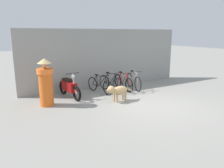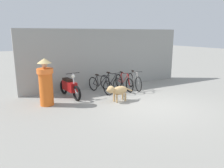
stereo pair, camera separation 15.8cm
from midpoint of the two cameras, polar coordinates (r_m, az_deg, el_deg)
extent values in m
plane|color=gray|center=(8.26, 10.89, -5.59)|extent=(60.00, 60.00, 0.00)
cube|color=gray|center=(10.91, -0.88, 6.77)|extent=(8.49, 0.20, 2.82)
torus|color=black|center=(9.37, -0.53, -1.05)|extent=(0.18, 0.64, 0.64)
torus|color=black|center=(10.18, -4.49, 0.06)|extent=(0.18, 0.64, 0.64)
cylinder|color=black|center=(9.63, -2.15, 0.61)|extent=(0.15, 0.52, 0.53)
cylinder|color=black|center=(9.87, -3.29, 0.81)|extent=(0.06, 0.14, 0.49)
cylinder|color=black|center=(9.62, -2.37, 2.07)|extent=(0.17, 0.61, 0.06)
cylinder|color=black|center=(10.03, -3.79, -0.27)|extent=(0.12, 0.40, 0.08)
cylinder|color=black|center=(10.02, -4.00, 1.13)|extent=(0.10, 0.32, 0.45)
cylinder|color=black|center=(9.37, -0.85, 0.42)|extent=(0.07, 0.19, 0.48)
cube|color=black|center=(9.85, -3.50, 2.40)|extent=(0.11, 0.19, 0.05)
cylinder|color=black|center=(9.38, -1.18, 2.13)|extent=(0.45, 0.13, 0.02)
torus|color=black|center=(9.63, 2.10, -0.50)|extent=(0.17, 0.69, 0.70)
torus|color=black|center=(10.36, -1.45, 0.49)|extent=(0.17, 0.69, 0.70)
cylinder|color=black|center=(9.86, 0.67, 1.18)|extent=(0.12, 0.48, 0.58)
cylinder|color=black|center=(10.07, -0.35, 1.34)|extent=(0.05, 0.13, 0.53)
cylinder|color=black|center=(9.84, 0.49, 2.72)|extent=(0.13, 0.56, 0.06)
cylinder|color=black|center=(10.22, -0.82, 0.17)|extent=(0.10, 0.37, 0.08)
cylinder|color=black|center=(10.21, -0.99, 1.65)|extent=(0.08, 0.29, 0.49)
cylinder|color=black|center=(9.63, 1.83, 1.04)|extent=(0.06, 0.17, 0.51)
cube|color=black|center=(10.05, -0.53, 3.02)|extent=(0.10, 0.19, 0.05)
cylinder|color=black|center=(9.62, 1.56, 2.82)|extent=(0.46, 0.11, 0.02)
torus|color=black|center=(9.86, 5.07, -0.33)|extent=(0.09, 0.66, 0.66)
torus|color=black|center=(10.78, 2.15, 0.88)|extent=(0.09, 0.66, 0.66)
cylinder|color=red|center=(10.17, 3.89, 1.34)|extent=(0.06, 0.53, 0.55)
cylinder|color=red|center=(10.43, 3.06, 1.57)|extent=(0.03, 0.14, 0.50)
cylinder|color=red|center=(10.16, 3.77, 2.76)|extent=(0.06, 0.62, 0.06)
cylinder|color=red|center=(10.61, 2.66, 0.54)|extent=(0.05, 0.41, 0.08)
cylinder|color=red|center=(10.60, 2.53, 1.90)|extent=(0.04, 0.32, 0.46)
cylinder|color=red|center=(9.87, 4.86, 1.12)|extent=(0.04, 0.19, 0.49)
cube|color=black|center=(10.43, 2.93, 3.12)|extent=(0.08, 0.18, 0.05)
cylinder|color=black|center=(9.89, 4.65, 2.79)|extent=(0.46, 0.05, 0.02)
torus|color=black|center=(10.04, 7.37, -0.05)|extent=(0.17, 0.69, 0.69)
torus|color=black|center=(10.90, 5.28, 1.06)|extent=(0.17, 0.69, 0.69)
cylinder|color=beige|center=(10.32, 6.55, 1.62)|extent=(0.12, 0.48, 0.57)
cylinder|color=beige|center=(10.58, 5.95, 1.82)|extent=(0.05, 0.13, 0.52)
cylinder|color=beige|center=(10.32, 6.48, 3.08)|extent=(0.14, 0.55, 0.06)
cylinder|color=beige|center=(10.74, 5.64, 0.73)|extent=(0.10, 0.36, 0.08)
cylinder|color=beige|center=(10.74, 5.57, 2.14)|extent=(0.08, 0.29, 0.48)
cylinder|color=beige|center=(10.05, 7.24, 1.43)|extent=(0.06, 0.17, 0.51)
cube|color=black|center=(10.57, 5.88, 3.41)|extent=(0.10, 0.19, 0.05)
cylinder|color=black|center=(10.06, 7.12, 3.14)|extent=(0.46, 0.11, 0.02)
torus|color=black|center=(8.69, -8.68, -2.44)|extent=(0.18, 0.62, 0.62)
torus|color=black|center=(9.78, -12.09, -0.82)|extent=(0.18, 0.62, 0.62)
cube|color=maroon|center=(9.19, -10.53, -0.54)|extent=(0.40, 0.93, 0.38)
cube|color=black|center=(9.28, -11.03, 1.10)|extent=(0.31, 0.60, 0.10)
cylinder|color=silver|center=(8.78, -9.50, 0.84)|extent=(0.07, 0.15, 0.60)
cylinder|color=silver|center=(8.75, -8.98, -1.76)|extent=(0.07, 0.22, 0.20)
cylinder|color=black|center=(8.77, -9.71, 2.78)|extent=(0.58, 0.11, 0.03)
sphere|color=silver|center=(8.76, -9.59, 1.98)|extent=(0.16, 0.16, 0.14)
ellipsoid|color=tan|center=(8.55, 2.58, -1.67)|extent=(0.71, 0.40, 0.34)
cylinder|color=tan|center=(8.43, 1.79, -3.86)|extent=(0.08, 0.08, 0.31)
cylinder|color=tan|center=(8.58, 1.06, -3.56)|extent=(0.08, 0.08, 0.31)
cylinder|color=tan|center=(8.67, 4.05, -3.40)|extent=(0.08, 0.08, 0.31)
cylinder|color=tan|center=(8.81, 3.31, -3.11)|extent=(0.08, 0.08, 0.31)
sphere|color=tan|center=(8.29, 0.26, -1.46)|extent=(0.31, 0.31, 0.29)
ellipsoid|color=tan|center=(8.23, -0.45, -1.73)|extent=(0.17, 0.13, 0.11)
cylinder|color=tan|center=(8.83, 4.99, -1.45)|extent=(0.30, 0.08, 0.18)
cylinder|color=orange|center=(8.33, -16.32, -0.78)|extent=(0.54, 0.54, 1.38)
cylinder|color=orange|center=(8.22, -16.59, 3.29)|extent=(0.64, 0.64, 0.18)
sphere|color=tan|center=(8.18, -16.69, 4.82)|extent=(0.24, 0.24, 0.22)
cone|color=tan|center=(8.16, -16.76, 5.85)|extent=(0.55, 0.55, 0.18)
camera|label=1|loc=(0.08, -89.48, 0.12)|focal=35.00mm
camera|label=2|loc=(0.08, 90.52, -0.12)|focal=35.00mm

